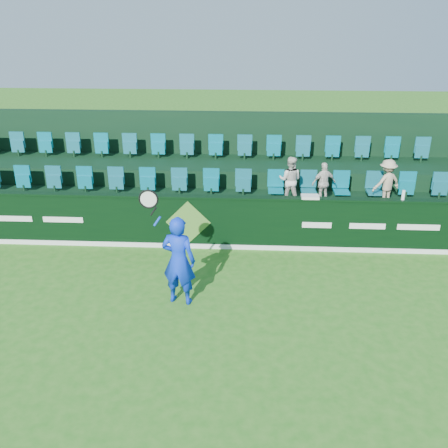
# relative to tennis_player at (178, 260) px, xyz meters

# --- Properties ---
(ground) EXTENTS (60.00, 60.00, 0.00)m
(ground) POSITION_rel_tennis_player_xyz_m (-0.10, -1.46, -0.94)
(ground) COLOR #256A19
(ground) RESTS_ON ground
(sponsor_hoarding) EXTENTS (16.00, 0.25, 1.35)m
(sponsor_hoarding) POSITION_rel_tennis_player_xyz_m (-0.10, 2.54, -0.27)
(sponsor_hoarding) COLOR black
(sponsor_hoarding) RESTS_ON ground
(stand_tier_front) EXTENTS (16.00, 2.00, 0.80)m
(stand_tier_front) POSITION_rel_tennis_player_xyz_m (-0.10, 3.64, -0.54)
(stand_tier_front) COLOR black
(stand_tier_front) RESTS_ON ground
(stand_tier_back) EXTENTS (16.00, 1.80, 1.30)m
(stand_tier_back) POSITION_rel_tennis_player_xyz_m (-0.10, 5.54, -0.29)
(stand_tier_back) COLOR black
(stand_tier_back) RESTS_ON ground
(stand_rear) EXTENTS (16.00, 4.10, 2.60)m
(stand_rear) POSITION_rel_tennis_player_xyz_m (-0.10, 5.99, 0.27)
(stand_rear) COLOR black
(stand_rear) RESTS_ON ground
(seat_row_front) EXTENTS (13.50, 0.50, 0.60)m
(seat_row_front) POSITION_rel_tennis_player_xyz_m (-0.10, 4.04, 0.16)
(seat_row_front) COLOR #04697A
(seat_row_front) RESTS_ON stand_tier_front
(seat_row_back) EXTENTS (13.50, 0.50, 0.60)m
(seat_row_back) POSITION_rel_tennis_player_xyz_m (-0.10, 5.84, 0.66)
(seat_row_back) COLOR #04697A
(seat_row_back) RESTS_ON stand_tier_back
(tennis_player) EXTENTS (1.14, 0.57, 2.51)m
(tennis_player) POSITION_rel_tennis_player_xyz_m (0.00, 0.00, 0.00)
(tennis_player) COLOR #0C2FD3
(tennis_player) RESTS_ON ground
(spectator_left) EXTENTS (0.69, 0.59, 1.23)m
(spectator_left) POSITION_rel_tennis_player_xyz_m (2.40, 3.66, 0.47)
(spectator_left) COLOR silver
(spectator_left) RESTS_ON stand_tier_front
(spectator_middle) EXTENTS (0.69, 0.45, 1.10)m
(spectator_middle) POSITION_rel_tennis_player_xyz_m (3.27, 3.66, 0.40)
(spectator_middle) COLOR silver
(spectator_middle) RESTS_ON stand_tier_front
(spectator_right) EXTENTS (0.89, 0.72, 1.20)m
(spectator_right) POSITION_rel_tennis_player_xyz_m (4.86, 3.66, 0.46)
(spectator_right) COLOR tan
(spectator_right) RESTS_ON stand_tier_front
(towel) EXTENTS (0.41, 0.27, 0.06)m
(towel) POSITION_rel_tennis_player_xyz_m (2.80, 2.54, 0.44)
(towel) COLOR silver
(towel) RESTS_ON sponsor_hoarding
(drinks_bottle) EXTENTS (0.07, 0.07, 0.23)m
(drinks_bottle) POSITION_rel_tennis_player_xyz_m (4.96, 2.54, 0.52)
(drinks_bottle) COLOR white
(drinks_bottle) RESTS_ON sponsor_hoarding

